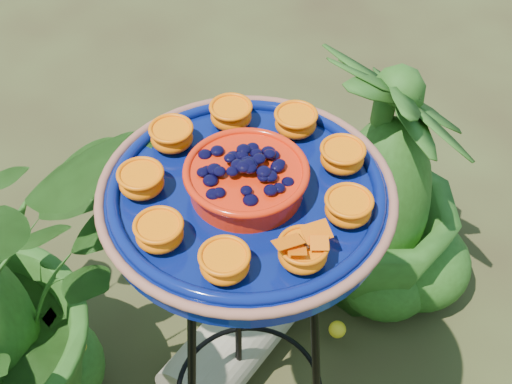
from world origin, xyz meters
TOP-DOWN VIEW (x-y plane):
  - tripod_stand at (0.06, 0.09)m, footprint 0.42×0.42m
  - feeder_dish at (0.06, 0.09)m, footprint 0.59×0.59m
  - driftwood_log at (0.19, 0.39)m, footprint 0.63×0.48m
  - shrub_back_right at (0.64, 0.46)m, footprint 0.52×0.52m

SIDE VIEW (x-z plane):
  - driftwood_log at x=0.19m, z-range 0.00..0.20m
  - shrub_back_right at x=0.64m, z-range 0.00..0.85m
  - tripod_stand at x=0.06m, z-range 0.10..1.06m
  - feeder_dish at x=0.06m, z-range 0.95..1.06m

